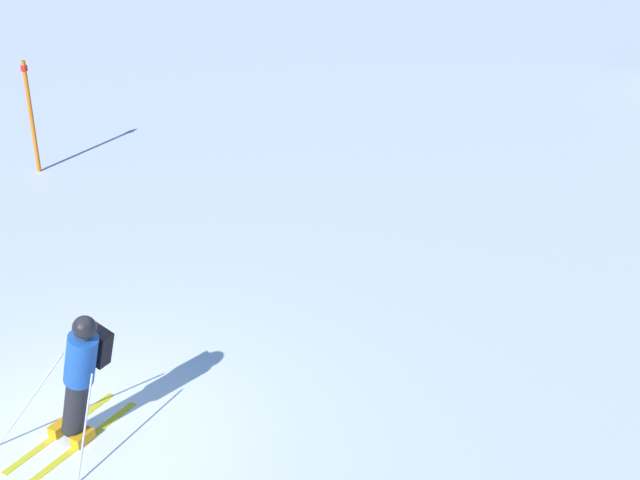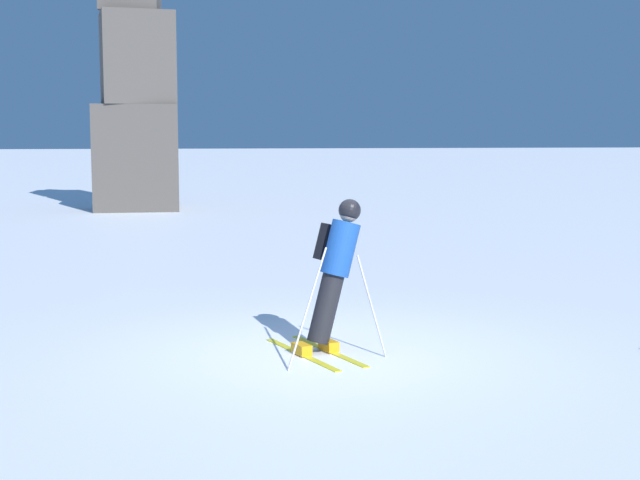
% 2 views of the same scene
% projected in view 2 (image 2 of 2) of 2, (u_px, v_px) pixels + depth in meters
% --- Properties ---
extents(ground_plane, '(300.00, 300.00, 0.00)m').
position_uv_depth(ground_plane, '(326.00, 353.00, 10.47)').
color(ground_plane, white).
extents(skier, '(1.29, 1.79, 1.83)m').
position_uv_depth(skier, '(335.00, 266.00, 10.49)').
color(skier, yellow).
rests_on(skier, ground).
extents(rock_pillar, '(2.79, 2.45, 10.10)m').
position_uv_depth(rock_pillar, '(135.00, 84.00, 29.78)').
color(rock_pillar, '#4C4742').
rests_on(rock_pillar, ground).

